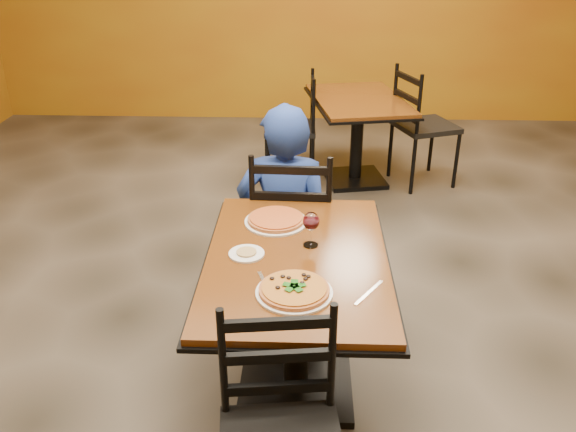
{
  "coord_description": "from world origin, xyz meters",
  "views": [
    {
      "loc": [
        0.04,
        -2.77,
        2.09
      ],
      "look_at": [
        -0.05,
        -0.3,
        0.85
      ],
      "focal_mm": 37.01,
      "sensor_mm": 36.0,
      "label": 1
    }
  ],
  "objects_px": {
    "chair_second_right": "(426,127)",
    "pizza_far": "(276,219)",
    "chair_second_left": "(290,129)",
    "wine_glass": "(311,228)",
    "plate_far": "(276,222)",
    "pizza_main": "(294,289)",
    "chair_main_far": "(293,225)",
    "diner": "(284,198)",
    "plate_main": "(294,293)",
    "table_second": "(358,121)",
    "side_plate": "(246,254)",
    "table_main": "(296,293)"
  },
  "relations": [
    {
      "from": "chair_second_right",
      "to": "pizza_far",
      "type": "bearing_deg",
      "value": 133.21
    },
    {
      "from": "chair_second_left",
      "to": "wine_glass",
      "type": "distance_m",
      "value": 2.57
    },
    {
      "from": "chair_second_right",
      "to": "plate_far",
      "type": "relative_size",
      "value": 3.27
    },
    {
      "from": "wine_glass",
      "to": "pizza_far",
      "type": "bearing_deg",
      "value": 127.75
    },
    {
      "from": "pizza_main",
      "to": "plate_far",
      "type": "height_order",
      "value": "pizza_main"
    },
    {
      "from": "chair_main_far",
      "to": "chair_second_left",
      "type": "relative_size",
      "value": 1.05
    },
    {
      "from": "diner",
      "to": "pizza_main",
      "type": "xyz_separation_m",
      "value": [
        0.09,
        -1.27,
        0.19
      ]
    },
    {
      "from": "chair_second_left",
      "to": "plate_far",
      "type": "bearing_deg",
      "value": -1.43
    },
    {
      "from": "plate_main",
      "to": "pizza_main",
      "type": "xyz_separation_m",
      "value": [
        0.0,
        0.0,
        0.02
      ]
    },
    {
      "from": "table_second",
      "to": "side_plate",
      "type": "height_order",
      "value": "side_plate"
    },
    {
      "from": "side_plate",
      "to": "plate_main",
      "type": "bearing_deg",
      "value": -53.64
    },
    {
      "from": "chair_main_far",
      "to": "plate_main",
      "type": "height_order",
      "value": "chair_main_far"
    },
    {
      "from": "chair_main_far",
      "to": "wine_glass",
      "type": "distance_m",
      "value": 0.77
    },
    {
      "from": "table_main",
      "to": "pizza_far",
      "type": "relative_size",
      "value": 4.39
    },
    {
      "from": "pizza_main",
      "to": "wine_glass",
      "type": "xyz_separation_m",
      "value": [
        0.07,
        0.4,
        0.07
      ]
    },
    {
      "from": "chair_second_left",
      "to": "pizza_far",
      "type": "bearing_deg",
      "value": -1.43
    },
    {
      "from": "table_main",
      "to": "table_second",
      "type": "height_order",
      "value": "same"
    },
    {
      "from": "chair_second_left",
      "to": "pizza_far",
      "type": "height_order",
      "value": "chair_second_left"
    },
    {
      "from": "table_second",
      "to": "pizza_main",
      "type": "bearing_deg",
      "value": -99.03
    },
    {
      "from": "table_second",
      "to": "pizza_far",
      "type": "height_order",
      "value": "pizza_far"
    },
    {
      "from": "chair_main_far",
      "to": "diner",
      "type": "bearing_deg",
      "value": -71.25
    },
    {
      "from": "diner",
      "to": "plate_far",
      "type": "relative_size",
      "value": 3.78
    },
    {
      "from": "table_main",
      "to": "chair_second_right",
      "type": "distance_m",
      "value": 2.84
    },
    {
      "from": "plate_far",
      "to": "side_plate",
      "type": "distance_m",
      "value": 0.34
    },
    {
      "from": "table_second",
      "to": "diner",
      "type": "relative_size",
      "value": 1.04
    },
    {
      "from": "table_second",
      "to": "chair_main_far",
      "type": "relative_size",
      "value": 1.22
    },
    {
      "from": "table_main",
      "to": "chair_main_far",
      "type": "bearing_deg",
      "value": 92.91
    },
    {
      "from": "diner",
      "to": "wine_glass",
      "type": "bearing_deg",
      "value": 104.27
    },
    {
      "from": "pizza_far",
      "to": "table_main",
      "type": "bearing_deg",
      "value": -71.26
    },
    {
      "from": "chair_main_far",
      "to": "chair_second_right",
      "type": "bearing_deg",
      "value": -118.25
    },
    {
      "from": "side_plate",
      "to": "chair_second_left",
      "type": "bearing_deg",
      "value": 87.7
    },
    {
      "from": "pizza_main",
      "to": "pizza_far",
      "type": "xyz_separation_m",
      "value": [
        -0.11,
        0.62,
        0.0
      ]
    },
    {
      "from": "diner",
      "to": "pizza_main",
      "type": "distance_m",
      "value": 1.29
    },
    {
      "from": "diner",
      "to": "side_plate",
      "type": "xyz_separation_m",
      "value": [
        -0.13,
        -0.97,
        0.17
      ]
    },
    {
      "from": "side_plate",
      "to": "pizza_main",
      "type": "bearing_deg",
      "value": -53.64
    },
    {
      "from": "table_main",
      "to": "side_plate",
      "type": "xyz_separation_m",
      "value": [
        -0.22,
        0.01,
        0.2
      ]
    },
    {
      "from": "table_second",
      "to": "plate_far",
      "type": "height_order",
      "value": "plate_far"
    },
    {
      "from": "chair_second_right",
      "to": "diner",
      "type": "height_order",
      "value": "diner"
    },
    {
      "from": "side_plate",
      "to": "wine_glass",
      "type": "relative_size",
      "value": 0.89
    },
    {
      "from": "table_main",
      "to": "plate_main",
      "type": "relative_size",
      "value": 3.97
    },
    {
      "from": "table_main",
      "to": "plate_main",
      "type": "distance_m",
      "value": 0.35
    },
    {
      "from": "diner",
      "to": "plate_main",
      "type": "relative_size",
      "value": 3.78
    },
    {
      "from": "table_second",
      "to": "chair_second_left",
      "type": "relative_size",
      "value": 1.28
    },
    {
      "from": "table_second",
      "to": "plate_main",
      "type": "height_order",
      "value": "plate_main"
    },
    {
      "from": "chair_main_far",
      "to": "chair_second_left",
      "type": "xyz_separation_m",
      "value": [
        -0.08,
        1.85,
        -0.02
      ]
    },
    {
      "from": "wine_glass",
      "to": "plate_far",
      "type": "bearing_deg",
      "value": 127.75
    },
    {
      "from": "diner",
      "to": "wine_glass",
      "type": "xyz_separation_m",
      "value": [
        0.16,
        -0.87,
        0.25
      ]
    },
    {
      "from": "chair_second_left",
      "to": "plate_far",
      "type": "xyz_separation_m",
      "value": [
        0.01,
        -2.31,
        0.28
      ]
    },
    {
      "from": "table_second",
      "to": "plate_main",
      "type": "xyz_separation_m",
      "value": [
        -0.47,
        -2.93,
        0.2
      ]
    },
    {
      "from": "plate_far",
      "to": "wine_glass",
      "type": "height_order",
      "value": "wine_glass"
    }
  ]
}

